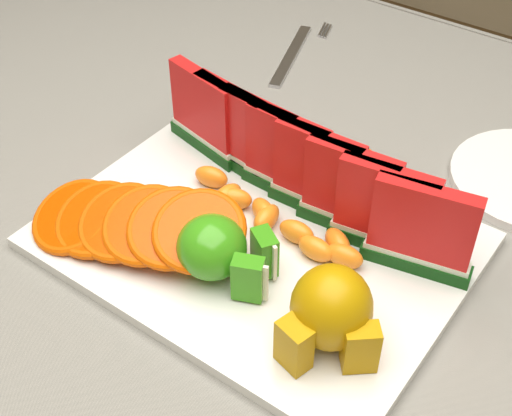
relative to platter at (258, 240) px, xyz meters
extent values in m
cube|color=#48291A|center=(-0.02, 0.04, -0.03)|extent=(1.40, 0.90, 0.03)
cube|color=#48291A|center=(-0.66, 0.43, -0.40)|extent=(0.06, 0.06, 0.72)
cube|color=gray|center=(-0.02, 0.04, -0.01)|extent=(1.52, 1.02, 0.01)
cube|color=gray|center=(-0.02, 0.55, -0.10)|extent=(1.52, 0.01, 0.20)
cube|color=silver|center=(0.00, 0.00, 0.00)|extent=(0.40, 0.30, 0.01)
ellipsoid|color=#3D8A15|center=(0.00, -0.07, 0.04)|extent=(0.07, 0.07, 0.06)
cube|color=#3D8A15|center=(0.04, -0.07, 0.03)|extent=(0.03, 0.03, 0.04)
cube|color=beige|center=(0.05, -0.07, 0.03)|extent=(0.03, 0.01, 0.04)
cube|color=#3D8A15|center=(0.03, -0.04, 0.03)|extent=(0.03, 0.03, 0.04)
cube|color=beige|center=(0.04, -0.04, 0.03)|extent=(0.02, 0.02, 0.04)
ellipsoid|color=#B87D21|center=(0.12, -0.07, 0.05)|extent=(0.08, 0.08, 0.08)
cube|color=#B87D21|center=(0.11, -0.11, 0.03)|extent=(0.03, 0.03, 0.05)
cube|color=#B87D21|center=(0.16, -0.08, 0.03)|extent=(0.03, 0.03, 0.05)
cube|color=silver|center=(-0.18, 0.33, 0.00)|extent=(0.07, 0.17, 0.00)
cube|color=silver|center=(-0.19, 0.42, 0.00)|extent=(0.02, 0.04, 0.00)
cube|color=silver|center=(-0.18, 0.42, 0.00)|extent=(0.02, 0.04, 0.00)
cube|color=silver|center=(-0.18, 0.42, 0.00)|extent=(0.02, 0.04, 0.00)
cube|color=#0E3514|center=(-0.13, 0.08, 0.01)|extent=(0.11, 0.04, 0.01)
cube|color=silver|center=(-0.13, 0.08, 0.02)|extent=(0.10, 0.04, 0.01)
cube|color=#B9050D|center=(-0.13, 0.08, 0.07)|extent=(0.10, 0.04, 0.08)
cube|color=#0E3514|center=(-0.09, 0.08, 0.01)|extent=(0.11, 0.04, 0.01)
cube|color=silver|center=(-0.09, 0.08, 0.02)|extent=(0.10, 0.03, 0.01)
cube|color=#B9050D|center=(-0.09, 0.08, 0.07)|extent=(0.10, 0.03, 0.08)
cube|color=#0E3514|center=(-0.05, 0.07, 0.01)|extent=(0.11, 0.03, 0.01)
cube|color=silver|center=(-0.05, 0.07, 0.02)|extent=(0.10, 0.03, 0.01)
cube|color=#B9050D|center=(-0.05, 0.07, 0.07)|extent=(0.10, 0.02, 0.08)
cube|color=#0E3514|center=(-0.01, 0.07, 0.01)|extent=(0.11, 0.02, 0.01)
cube|color=silver|center=(-0.01, 0.07, 0.02)|extent=(0.10, 0.02, 0.01)
cube|color=#B9050D|center=(-0.01, 0.07, 0.07)|extent=(0.10, 0.02, 0.08)
cube|color=#0E3514|center=(0.03, 0.07, 0.01)|extent=(0.11, 0.02, 0.01)
cube|color=silver|center=(0.03, 0.07, 0.02)|extent=(0.10, 0.02, 0.01)
cube|color=#B9050D|center=(0.03, 0.07, 0.07)|extent=(0.10, 0.02, 0.08)
cube|color=#0E3514|center=(0.07, 0.06, 0.01)|extent=(0.11, 0.03, 0.01)
cube|color=silver|center=(0.07, 0.06, 0.02)|extent=(0.10, 0.03, 0.01)
cube|color=#B9050D|center=(0.07, 0.06, 0.07)|extent=(0.10, 0.02, 0.08)
cube|color=#0E3514|center=(0.11, 0.06, 0.01)|extent=(0.11, 0.04, 0.01)
cube|color=silver|center=(0.11, 0.06, 0.02)|extent=(0.10, 0.03, 0.01)
cube|color=#B9050D|center=(0.11, 0.06, 0.07)|extent=(0.10, 0.03, 0.08)
cube|color=#0E3514|center=(0.15, 0.05, 0.01)|extent=(0.11, 0.04, 0.01)
cube|color=silver|center=(0.15, 0.05, 0.02)|extent=(0.10, 0.04, 0.01)
cube|color=#B9050D|center=(0.15, 0.05, 0.07)|extent=(0.10, 0.04, 0.08)
cylinder|color=#CE5E00|center=(-0.15, -0.10, 0.02)|extent=(0.09, 0.09, 0.04)
torus|color=#D54200|center=(-0.15, -0.10, 0.02)|extent=(0.11, 0.10, 0.04)
cylinder|color=#CE5E00|center=(-0.13, -0.09, 0.03)|extent=(0.09, 0.08, 0.04)
torus|color=#D54200|center=(-0.13, -0.09, 0.03)|extent=(0.10, 0.10, 0.04)
cylinder|color=#CE5E00|center=(-0.10, -0.08, 0.03)|extent=(0.08, 0.08, 0.04)
torus|color=#D54200|center=(-0.10, -0.08, 0.03)|extent=(0.09, 0.09, 0.04)
cylinder|color=#CE5E00|center=(-0.08, -0.07, 0.04)|extent=(0.09, 0.09, 0.04)
torus|color=#D54200|center=(-0.08, -0.07, 0.04)|extent=(0.10, 0.10, 0.04)
cylinder|color=#CE5E00|center=(-0.05, -0.07, 0.04)|extent=(0.10, 0.10, 0.04)
torus|color=#D54200|center=(-0.05, -0.07, 0.04)|extent=(0.11, 0.11, 0.04)
cylinder|color=#CE5E00|center=(-0.02, -0.06, 0.04)|extent=(0.10, 0.10, 0.04)
torus|color=#D54200|center=(-0.02, -0.06, 0.04)|extent=(0.12, 0.12, 0.04)
cylinder|color=#CE5E00|center=(-0.12, 0.12, 0.02)|extent=(0.06, 0.06, 0.02)
torus|color=#D54200|center=(-0.12, 0.12, 0.02)|extent=(0.07, 0.07, 0.03)
cylinder|color=#CE5E00|center=(-0.07, 0.12, 0.02)|extent=(0.07, 0.07, 0.02)
torus|color=#D54200|center=(-0.07, 0.12, 0.02)|extent=(0.08, 0.08, 0.03)
cylinder|color=#CE5E00|center=(-0.02, 0.12, 0.03)|extent=(0.07, 0.07, 0.02)
torus|color=#D54200|center=(-0.02, 0.12, 0.03)|extent=(0.08, 0.08, 0.03)
cylinder|color=#CE5E00|center=(0.03, 0.12, 0.03)|extent=(0.08, 0.08, 0.02)
torus|color=#D54200|center=(0.03, 0.12, 0.03)|extent=(0.09, 0.09, 0.03)
ellipsoid|color=#FD5D18|center=(-0.09, 0.03, 0.02)|extent=(0.04, 0.03, 0.02)
ellipsoid|color=#FD5D18|center=(-0.05, 0.02, 0.02)|extent=(0.02, 0.04, 0.02)
ellipsoid|color=#FD5D18|center=(-0.04, 0.02, 0.02)|extent=(0.04, 0.03, 0.02)
ellipsoid|color=#FD5D18|center=(-0.01, 0.02, 0.02)|extent=(0.04, 0.04, 0.02)
ellipsoid|color=#FD5D18|center=(0.00, 0.02, 0.02)|extent=(0.02, 0.04, 0.02)
ellipsoid|color=#FD5D18|center=(0.03, 0.02, 0.02)|extent=(0.04, 0.02, 0.02)
ellipsoid|color=#FD5D18|center=(0.06, 0.01, 0.02)|extent=(0.04, 0.02, 0.02)
ellipsoid|color=#FD5D18|center=(0.08, 0.03, 0.02)|extent=(0.04, 0.04, 0.02)
ellipsoid|color=#FD5D18|center=(0.09, 0.02, 0.02)|extent=(0.04, 0.02, 0.02)
camera|label=1|loc=(0.30, -0.41, 0.50)|focal=50.00mm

